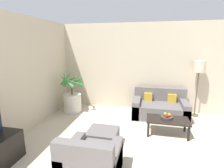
# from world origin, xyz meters

# --- Properties ---
(wall_back) EXTENTS (8.08, 0.06, 2.70)m
(wall_back) POSITION_xyz_m (0.00, 5.65, 1.35)
(wall_back) COLOR beige
(wall_back) RESTS_ON ground_plane
(potted_palm) EXTENTS (0.74, 0.81, 1.29)m
(potted_palm) POSITION_xyz_m (-2.73, 4.91, 0.42)
(potted_palm) COLOR beige
(potted_palm) RESTS_ON ground_plane
(sofa_loveseat) EXTENTS (1.51, 0.88, 0.78)m
(sofa_loveseat) POSITION_xyz_m (-0.11, 5.09, 0.26)
(sofa_loveseat) COLOR #605B5B
(sofa_loveseat) RESTS_ON ground_plane
(floor_lamp) EXTENTS (0.32, 0.32, 1.62)m
(floor_lamp) POSITION_xyz_m (0.90, 5.37, 1.37)
(floor_lamp) COLOR brown
(floor_lamp) RESTS_ON ground_plane
(coffee_table) EXTENTS (0.94, 0.52, 0.37)m
(coffee_table) POSITION_xyz_m (0.02, 4.05, 0.32)
(coffee_table) COLOR black
(coffee_table) RESTS_ON ground_plane
(fruit_bowl) EXTENTS (0.27, 0.27, 0.04)m
(fruit_bowl) POSITION_xyz_m (0.00, 4.12, 0.39)
(fruit_bowl) COLOR #42382D
(fruit_bowl) RESTS_ON coffee_table
(apple_red) EXTENTS (0.08, 0.08, 0.08)m
(apple_red) POSITION_xyz_m (-0.01, 4.06, 0.45)
(apple_red) COLOR red
(apple_red) RESTS_ON fruit_bowl
(apple_green) EXTENTS (0.08, 0.08, 0.08)m
(apple_green) POSITION_xyz_m (-0.03, 4.15, 0.46)
(apple_green) COLOR olive
(apple_green) RESTS_ON fruit_bowl
(orange_fruit) EXTENTS (0.08, 0.08, 0.08)m
(orange_fruit) POSITION_xyz_m (0.05, 4.13, 0.45)
(orange_fruit) COLOR orange
(orange_fruit) RESTS_ON fruit_bowl
(armchair) EXTENTS (0.83, 0.84, 0.80)m
(armchair) POSITION_xyz_m (-1.24, 2.34, 0.27)
(armchair) COLOR #605B5B
(armchair) RESTS_ON ground_plane
(ottoman) EXTENTS (0.60, 0.54, 0.37)m
(ottoman) POSITION_xyz_m (-1.30, 3.23, 0.18)
(ottoman) COLOR #605B5B
(ottoman) RESTS_ON ground_plane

